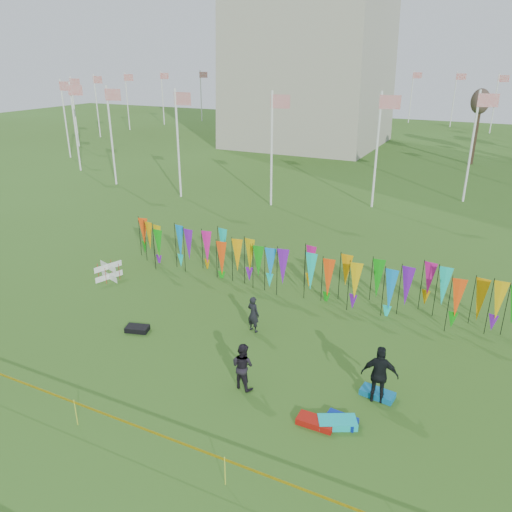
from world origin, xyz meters
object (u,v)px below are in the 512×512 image
at_px(person_mid, 243,366).
at_px(kite_bag_blue, 341,420).
at_px(kite_bag_turquoise, 337,422).
at_px(kite_bag_black, 137,329).
at_px(person_right, 380,375).
at_px(kite_bag_red, 316,422).
at_px(kite_bag_teal, 377,394).
at_px(box_kite, 109,272).
at_px(person_left, 253,314).

height_order(person_mid, kite_bag_blue, person_mid).
bearing_deg(kite_bag_turquoise, person_mid, 172.88).
relative_size(person_mid, kite_bag_black, 1.83).
relative_size(person_right, kite_bag_red, 1.78).
bearing_deg(kite_bag_red, kite_bag_blue, 33.00).
relative_size(person_mid, person_right, 0.83).
relative_size(kite_bag_turquoise, kite_bag_red, 1.03).
height_order(person_mid, kite_bag_teal, person_mid).
bearing_deg(box_kite, kite_bag_blue, -20.41).
bearing_deg(person_right, kite_bag_red, 43.85).
xyz_separation_m(person_left, kite_bag_blue, (4.74, -3.64, -0.65)).
distance_m(person_mid, kite_bag_red, 2.95).
xyz_separation_m(person_left, person_mid, (1.30, -3.39, 0.06)).
xyz_separation_m(kite_bag_black, kite_bag_teal, (9.54, 0.12, -0.00)).
distance_m(kite_bag_black, kite_bag_teal, 9.54).
distance_m(person_mid, kite_bag_black, 5.64).
height_order(kite_bag_turquoise, kite_bag_red, kite_bag_turquoise).
bearing_deg(kite_bag_red, kite_bag_teal, 58.16).
bearing_deg(person_right, box_kite, -24.49).
bearing_deg(box_kite, kite_bag_teal, -13.04).
bearing_deg(kite_bag_turquoise, person_right, 64.82).
bearing_deg(kite_bag_red, person_mid, 166.37).
height_order(person_right, kite_bag_blue, person_right).
bearing_deg(box_kite, kite_bag_turquoise, -21.19).
xyz_separation_m(person_right, kite_bag_turquoise, (-0.78, -1.67, -0.87)).
relative_size(person_left, person_mid, 0.92).
height_order(kite_bag_blue, kite_bag_teal, kite_bag_teal).
height_order(person_right, kite_bag_teal, person_right).
xyz_separation_m(box_kite, person_right, (13.97, -3.44, 0.56)).
distance_m(person_mid, person_right, 4.34).
xyz_separation_m(kite_bag_turquoise, kite_bag_red, (-0.59, -0.25, -0.01)).
relative_size(person_left, person_right, 0.77).
relative_size(person_left, kite_bag_red, 1.37).
distance_m(person_left, kite_bag_turquoise, 6.06).
xyz_separation_m(box_kite, person_left, (8.51, -1.30, 0.34)).
bearing_deg(kite_bag_teal, box_kite, 166.96).
xyz_separation_m(person_right, kite_bag_black, (-9.58, 0.09, -0.87)).
bearing_deg(person_left, kite_bag_red, 149.71).
bearing_deg(box_kite, person_mid, -25.54).
bearing_deg(person_left, box_kite, 5.95).
distance_m(box_kite, person_right, 14.39).
height_order(kite_bag_red, kite_bag_teal, kite_bag_teal).
distance_m(kite_bag_red, kite_bag_black, 8.45).
xyz_separation_m(box_kite, kite_bag_black, (4.38, -3.35, -0.31)).
bearing_deg(person_right, kite_bag_blue, 53.95).
relative_size(person_mid, kite_bag_red, 1.49).
height_order(person_mid, person_right, person_right).
distance_m(box_kite, kite_bag_black, 5.53).
xyz_separation_m(box_kite, kite_bag_turquoise, (13.18, -5.11, -0.30)).
bearing_deg(person_right, kite_bag_turquoise, 54.17).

